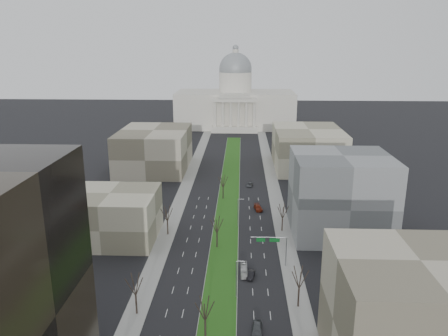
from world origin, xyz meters
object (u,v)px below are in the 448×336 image
(car_grey_far, at_px, (250,185))
(box_van, at_px, (244,270))
(car_black, at_px, (251,275))
(car_red, at_px, (258,208))
(car_grey_near, at_px, (257,328))

(car_grey_far, relative_size, box_van, 0.69)
(car_black, relative_size, box_van, 0.64)
(car_black, relative_size, car_red, 0.78)
(car_black, xyz_separation_m, car_red, (3.35, 45.50, 0.10))
(car_red, xyz_separation_m, car_grey_far, (-2.53, 26.22, -0.17))
(car_grey_far, xyz_separation_m, box_van, (-2.52, -69.76, 0.30))
(car_black, bearing_deg, car_red, 95.75)
(car_grey_near, relative_size, car_red, 0.87)
(car_grey_far, bearing_deg, car_black, -84.65)
(car_black, height_order, car_grey_far, car_black)
(box_van, bearing_deg, car_grey_far, 87.56)
(car_grey_near, distance_m, car_grey_far, 92.75)
(car_grey_near, relative_size, box_van, 0.72)
(car_red, bearing_deg, car_black, -103.90)
(car_grey_near, height_order, car_black, car_grey_near)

